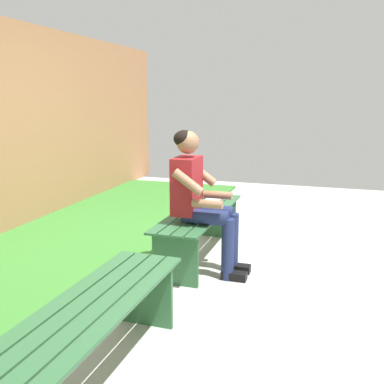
# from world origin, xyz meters

# --- Properties ---
(ground_plane) EXTENTS (10.00, 7.00, 0.04)m
(ground_plane) POSITION_xyz_m (1.03, 1.00, -0.02)
(ground_plane) COLOR #B2B2AD
(grass_strip) EXTENTS (9.00, 2.22, 0.03)m
(grass_strip) POSITION_xyz_m (1.03, -1.48, 0.01)
(grass_strip) COLOR #387A2D
(grass_strip) RESTS_ON ground
(bench_near) EXTENTS (1.62, 0.48, 0.47)m
(bench_near) POSITION_xyz_m (0.00, 0.00, 0.36)
(bench_near) COLOR #2D6038
(bench_near) RESTS_ON ground
(bench_far) EXTENTS (1.66, 0.48, 0.47)m
(bench_far) POSITION_xyz_m (2.07, 0.00, 0.36)
(bench_far) COLOR #2D6038
(bench_far) RESTS_ON ground
(person_seated) EXTENTS (0.50, 0.69, 1.28)m
(person_seated) POSITION_xyz_m (0.34, 0.10, 0.71)
(person_seated) COLOR maroon
(person_seated) RESTS_ON ground
(apple) EXTENTS (0.08, 0.08, 0.08)m
(apple) POSITION_xyz_m (-0.08, 0.07, 0.51)
(apple) COLOR #72B738
(apple) RESTS_ON bench_near
(book_open) EXTENTS (0.41, 0.16, 0.02)m
(book_open) POSITION_xyz_m (-0.41, 0.01, 0.48)
(book_open) COLOR white
(book_open) RESTS_ON bench_near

